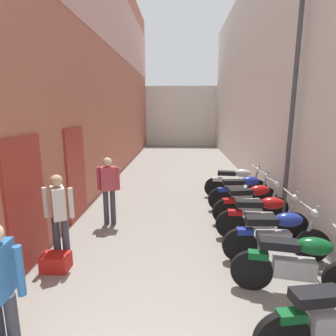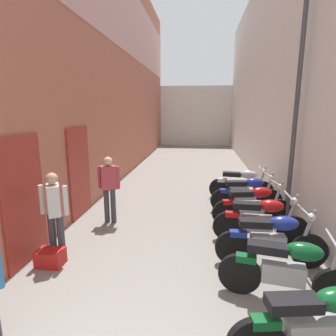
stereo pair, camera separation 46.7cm
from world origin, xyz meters
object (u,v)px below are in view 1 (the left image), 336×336
(pedestrian_mid_alley, at_px, (59,213))
(plastic_crate, at_px, (56,262))
(pedestrian_further_down, at_px, (109,186))
(pedestrian_by_doorway, at_px, (0,286))
(street_lamp, at_px, (290,94))
(motorcycle_fourth, at_px, (277,235))
(motorcycle_sixth, at_px, (252,202))
(motorcycle_fifth, at_px, (263,216))
(motorcycle_third, at_px, (299,263))
(motorcycle_seventh, at_px, (243,191))
(motorcycle_eighth, at_px, (236,182))

(pedestrian_mid_alley, distance_m, plastic_crate, 0.81)
(pedestrian_mid_alley, height_order, pedestrian_further_down, same)
(pedestrian_by_doorway, relative_size, street_lamp, 0.31)
(street_lamp, bearing_deg, plastic_crate, -152.84)
(plastic_crate, bearing_deg, pedestrian_by_doorway, -80.83)
(motorcycle_fourth, distance_m, pedestrian_mid_alley, 3.74)
(motorcycle_sixth, bearing_deg, street_lamp, 10.24)
(motorcycle_fifth, relative_size, pedestrian_mid_alley, 1.18)
(motorcycle_third, bearing_deg, plastic_crate, 172.75)
(motorcycle_fifth, distance_m, motorcycle_seventh, 1.73)
(motorcycle_fifth, bearing_deg, motorcycle_sixth, 90.01)
(pedestrian_further_down, bearing_deg, motorcycle_seventh, 18.38)
(motorcycle_seventh, xyz_separation_m, pedestrian_mid_alley, (-3.71, -2.76, 0.42))
(motorcycle_fourth, bearing_deg, motorcycle_seventh, 90.00)
(motorcycle_sixth, bearing_deg, pedestrian_mid_alley, -152.84)
(motorcycle_third, distance_m, motorcycle_seventh, 3.48)
(motorcycle_fourth, xyz_separation_m, street_lamp, (0.71, 1.85, 2.45))
(pedestrian_further_down, height_order, plastic_crate, pedestrian_further_down)
(motorcycle_fifth, relative_size, pedestrian_further_down, 1.18)
(motorcycle_fourth, bearing_deg, pedestrian_mid_alley, -177.16)
(motorcycle_third, relative_size, motorcycle_sixth, 1.00)
(motorcycle_fourth, height_order, pedestrian_further_down, pedestrian_further_down)
(motorcycle_sixth, xyz_separation_m, street_lamp, (0.71, 0.13, 2.45))
(pedestrian_by_doorway, height_order, pedestrian_mid_alley, same)
(motorcycle_fifth, bearing_deg, pedestrian_by_doorway, -138.85)
(plastic_crate, height_order, street_lamp, street_lamp)
(pedestrian_by_doorway, relative_size, pedestrian_further_down, 1.00)
(motorcycle_fifth, distance_m, pedestrian_further_down, 3.38)
(motorcycle_eighth, distance_m, pedestrian_further_down, 3.90)
(motorcycle_fifth, height_order, pedestrian_further_down, pedestrian_further_down)
(motorcycle_third, height_order, motorcycle_fifth, same)
(street_lamp, bearing_deg, motorcycle_seventh, 133.93)
(motorcycle_seventh, bearing_deg, pedestrian_mid_alley, -143.32)
(motorcycle_third, relative_size, motorcycle_fourth, 0.99)
(motorcycle_sixth, relative_size, motorcycle_eighth, 1.00)
(motorcycle_eighth, xyz_separation_m, plastic_crate, (-3.72, -3.96, -0.36))
(motorcycle_fourth, bearing_deg, motorcycle_sixth, 90.00)
(pedestrian_by_doorway, height_order, plastic_crate, pedestrian_by_doorway)
(plastic_crate, relative_size, street_lamp, 0.09)
(pedestrian_further_down, relative_size, plastic_crate, 3.57)
(pedestrian_by_doorway, bearing_deg, motorcycle_sixth, 48.37)
(motorcycle_third, bearing_deg, motorcycle_fourth, 89.99)
(motorcycle_third, distance_m, motorcycle_eighth, 4.44)
(pedestrian_further_down, xyz_separation_m, street_lamp, (4.00, 0.36, 2.03))
(pedestrian_further_down, bearing_deg, motorcycle_sixth, 4.07)
(motorcycle_third, relative_size, motorcycle_fifth, 0.99)
(motorcycle_seventh, distance_m, pedestrian_by_doorway, 5.87)
(motorcycle_eighth, xyz_separation_m, pedestrian_by_doorway, (-3.44, -5.69, 0.42))
(motorcycle_fourth, bearing_deg, pedestrian_by_doorway, -147.97)
(motorcycle_sixth, distance_m, plastic_crate, 4.31)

